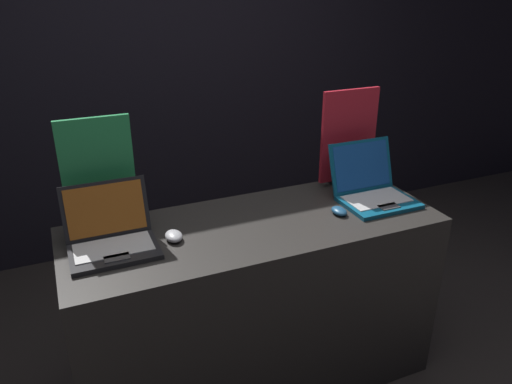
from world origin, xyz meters
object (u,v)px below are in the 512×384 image
object	(u,v)px
mouse_front	(174,236)
promo_stand_back	(348,140)
laptop_back	(372,188)
laptop_front	(111,235)
promo_stand_front	(99,176)
mouse_back	(339,211)

from	to	relation	value
mouse_front	promo_stand_back	xyz separation A→B (m)	(0.98, 0.25, 0.22)
laptop_back	laptop_front	bearing A→B (deg)	179.09
mouse_front	laptop_back	world-z (taller)	laptop_back
laptop_front	promo_stand_back	world-z (taller)	promo_stand_back
promo_stand_front	mouse_front	bearing A→B (deg)	-44.82
laptop_front	mouse_back	distance (m)	1.00
laptop_front	mouse_front	world-z (taller)	laptop_front
laptop_back	promo_stand_back	world-z (taller)	promo_stand_back
promo_stand_front	laptop_back	distance (m)	1.26
laptop_front	promo_stand_back	xyz separation A→B (m)	(1.22, 0.21, 0.18)
mouse_front	laptop_back	size ratio (longest dim) A/B	0.29
laptop_back	promo_stand_back	size ratio (longest dim) A/B	0.69
mouse_front	promo_stand_back	distance (m)	1.04
laptop_front	mouse_back	size ratio (longest dim) A/B	3.70
promo_stand_front	laptop_back	size ratio (longest dim) A/B	1.43
mouse_front	promo_stand_front	distance (m)	0.40
promo_stand_front	laptop_back	bearing A→B (deg)	-10.30
laptop_front	promo_stand_back	bearing A→B (deg)	9.71
promo_stand_front	mouse_back	size ratio (longest dim) A/B	5.26
laptop_front	promo_stand_back	size ratio (longest dim) A/B	0.69
mouse_back	promo_stand_back	world-z (taller)	promo_stand_back
promo_stand_front	promo_stand_back	xyz separation A→B (m)	(1.22, 0.01, 0.00)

